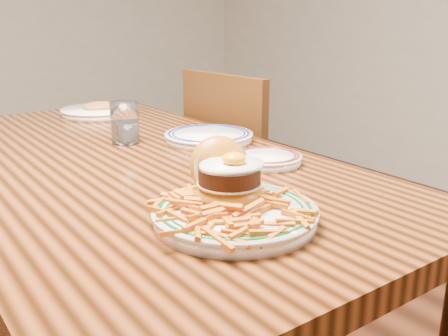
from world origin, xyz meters
TOP-DOWN VIEW (x-y plane):
  - table at (0.00, 0.00)m, footprint 0.85×1.60m
  - chair_right at (0.60, 0.23)m, footprint 0.45×0.45m
  - main_plate at (-0.02, -0.50)m, footprint 0.29×0.31m
  - side_plate at (0.26, -0.26)m, footprint 0.17×0.17m
  - rear_plate at (0.28, 0.01)m, footprint 0.26×0.26m
  - water_glass at (0.08, 0.14)m, footprint 0.08×0.08m
  - far_plate at (0.18, 0.59)m, footprint 0.28×0.28m

SIDE VIEW (x-z plane):
  - chair_right at x=0.60m, z-range 0.03..0.95m
  - table at x=0.00m, z-range 0.29..1.04m
  - side_plate at x=0.26m, z-range 0.75..0.78m
  - rear_plate at x=0.28m, z-range 0.75..0.78m
  - far_plate at x=0.18m, z-range 0.74..0.79m
  - main_plate at x=-0.02m, z-range 0.72..0.86m
  - water_glass at x=0.08m, z-range 0.74..0.86m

